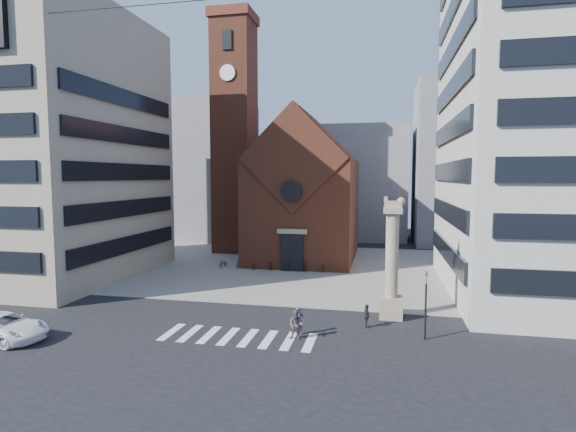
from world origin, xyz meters
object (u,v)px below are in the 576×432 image
object	(u,v)px
lion_column	(392,270)
scooter_0	(223,263)
traffic_light	(426,303)
white_car	(2,327)
pedestrian_2	(367,316)
pedestrian_1	(296,325)
pedestrian_0	(299,321)

from	to	relation	value
lion_column	scooter_0	bearing A→B (deg)	141.59
traffic_light	white_car	bearing A→B (deg)	-167.92
traffic_light	white_car	distance (m)	26.18
lion_column	pedestrian_2	distance (m)	4.01
scooter_0	pedestrian_1	bearing A→B (deg)	-49.25
pedestrian_1	traffic_light	bearing A→B (deg)	18.73
white_car	pedestrian_2	xyz separation A→B (m)	(21.94, 6.95, -0.02)
traffic_light	pedestrian_1	world-z (taller)	traffic_light
white_car	pedestrian_1	bearing A→B (deg)	-71.59
white_car	pedestrian_1	distance (m)	18.14
pedestrian_0	pedestrian_1	world-z (taller)	pedestrian_1
pedestrian_1	scooter_0	distance (m)	23.14
scooter_0	lion_column	bearing A→B (deg)	-28.88
pedestrian_0	scooter_0	distance (m)	22.42
lion_column	traffic_light	distance (m)	4.62
pedestrian_1	white_car	bearing A→B (deg)	-161.12
white_car	pedestrian_0	xyz separation A→B (m)	(17.76, 4.66, 0.08)
white_car	pedestrian_2	distance (m)	23.01
pedestrian_2	scooter_0	size ratio (longest dim) A/B	0.92
pedestrian_0	pedestrian_2	bearing A→B (deg)	-6.32
white_car	pedestrian_2	size ratio (longest dim) A/B	3.68
lion_column	scooter_0	world-z (taller)	lion_column
traffic_light	pedestrian_1	bearing A→B (deg)	-168.03
pedestrian_0	pedestrian_2	distance (m)	4.77
pedestrian_0	lion_column	bearing A→B (deg)	4.57
pedestrian_2	pedestrian_1	bearing A→B (deg)	115.90
traffic_light	lion_column	bearing A→B (deg)	116.46
white_car	scooter_0	world-z (taller)	white_car
traffic_light	scooter_0	size ratio (longest dim) A/B	2.49
traffic_light	pedestrian_2	xyz separation A→B (m)	(-3.62, 1.48, -1.49)
lion_column	scooter_0	size ratio (longest dim) A/B	5.02
white_car	traffic_light	bearing A→B (deg)	-71.64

